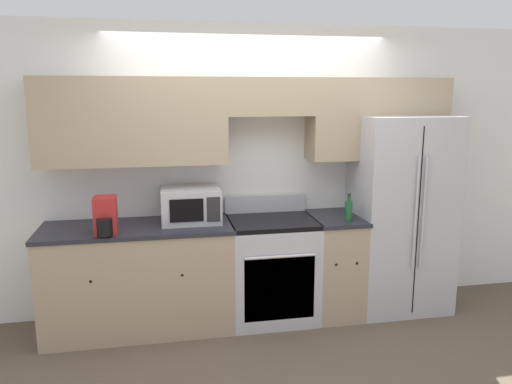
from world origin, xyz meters
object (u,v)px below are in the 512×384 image
Objects in this scene: bottle at (349,210)px; microwave at (191,205)px; oven_range at (272,268)px; refrigerator at (397,212)px.

microwave is at bearing 169.82° from bottle.
bottle reaches higher than oven_range.
refrigerator is at bearing 0.26° from microwave.
oven_range is 1.30m from refrigerator.
bottle is (0.64, -0.17, 0.54)m from oven_range.
oven_range is at bearing -5.63° from microwave.
oven_range is 0.86m from bottle.
refrigerator is 3.61× the size of microwave.
microwave is (-1.92, -0.01, 0.16)m from refrigerator.
bottle is at bearing -15.02° from oven_range.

